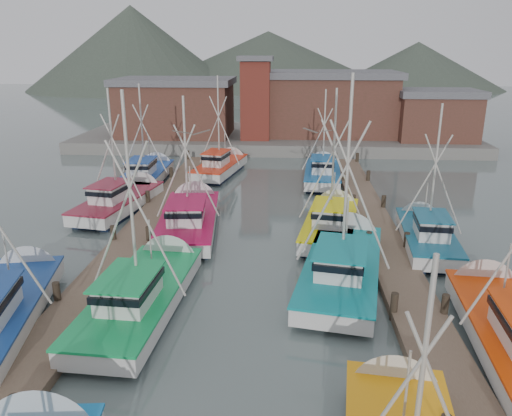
# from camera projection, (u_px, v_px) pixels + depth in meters

# --- Properties ---
(ground) EXTENTS (260.00, 260.00, 0.00)m
(ground) POSITION_uv_depth(u_px,v_px,m) (250.00, 292.00, 22.58)
(ground) COLOR #4F5F5E
(ground) RESTS_ON ground
(dock_left) EXTENTS (2.30, 46.00, 1.50)m
(dock_left) POSITION_uv_depth(u_px,v_px,m) (126.00, 249.00, 26.81)
(dock_left) COLOR brown
(dock_left) RESTS_ON ground
(dock_right) EXTENTS (2.30, 46.00, 1.50)m
(dock_right) POSITION_uv_depth(u_px,v_px,m) (390.00, 257.00, 25.91)
(dock_right) COLOR brown
(dock_right) RESTS_ON ground
(quay) EXTENTS (44.00, 16.00, 1.20)m
(quay) POSITION_uv_depth(u_px,v_px,m) (275.00, 138.00, 57.53)
(quay) COLOR slate
(quay) RESTS_ON ground
(shed_left) EXTENTS (12.72, 8.48, 6.20)m
(shed_left) POSITION_uv_depth(u_px,v_px,m) (176.00, 106.00, 55.19)
(shed_left) COLOR brown
(shed_left) RESTS_ON quay
(shed_center) EXTENTS (14.84, 9.54, 6.90)m
(shed_center) POSITION_uv_depth(u_px,v_px,m) (329.00, 102.00, 55.89)
(shed_center) COLOR brown
(shed_center) RESTS_ON quay
(shed_right) EXTENTS (8.48, 6.36, 5.20)m
(shed_right) POSITION_uv_depth(u_px,v_px,m) (436.00, 114.00, 52.60)
(shed_right) COLOR brown
(shed_right) RESTS_ON quay
(lookout_tower) EXTENTS (3.60, 3.60, 8.50)m
(lookout_tower) POSITION_uv_depth(u_px,v_px,m) (256.00, 98.00, 52.34)
(lookout_tower) COLOR maroon
(lookout_tower) RESTS_ON quay
(distant_hills) EXTENTS (175.00, 140.00, 42.00)m
(distant_hills) POSITION_uv_depth(u_px,v_px,m) (239.00, 87.00, 139.80)
(distant_hills) COLOR #434E41
(distant_hills) RESTS_ON ground
(boat_4) EXTENTS (4.03, 9.84, 10.01)m
(boat_4) POSITION_uv_depth(u_px,v_px,m) (145.00, 292.00, 21.12)
(boat_4) COLOR black
(boat_4) RESTS_ON ground
(boat_5) EXTENTS (5.07, 10.87, 10.58)m
(boat_5) POSITION_uv_depth(u_px,v_px,m) (343.00, 264.00, 23.88)
(boat_5) COLOR black
(boat_5) RESTS_ON ground
(boat_6) EXTENTS (4.66, 9.81, 10.25)m
(boat_6) POSITION_uv_depth(u_px,v_px,m) (4.00, 306.00, 20.01)
(boat_6) COLOR black
(boat_6) RESTS_ON ground
(boat_7) EXTENTS (3.96, 9.65, 9.72)m
(boat_7) POSITION_uv_depth(u_px,v_px,m) (508.00, 326.00, 18.54)
(boat_7) COLOR black
(boat_7) RESTS_ON ground
(boat_8) EXTENTS (4.15, 10.40, 8.98)m
(boat_8) POSITION_uv_depth(u_px,v_px,m) (190.00, 218.00, 30.38)
(boat_8) COLOR black
(boat_8) RESTS_ON ground
(boat_9) EXTENTS (4.14, 9.22, 9.26)m
(boat_9) POSITION_uv_depth(u_px,v_px,m) (331.00, 222.00, 29.67)
(boat_9) COLOR black
(boat_9) RESTS_ON ground
(boat_10) EXTENTS (4.22, 9.40, 8.94)m
(boat_10) POSITION_uv_depth(u_px,v_px,m) (123.00, 200.00, 33.90)
(boat_10) COLOR black
(boat_10) RESTS_ON ground
(boat_11) EXTENTS (3.44, 8.34, 8.56)m
(boat_11) POSITION_uv_depth(u_px,v_px,m) (425.00, 234.00, 27.69)
(boat_11) COLOR black
(boat_11) RESTS_ON ground
(boat_12) EXTENTS (4.16, 8.95, 9.09)m
(boat_12) POSITION_uv_depth(u_px,v_px,m) (222.00, 166.00, 43.62)
(boat_12) COLOR black
(boat_12) RESTS_ON ground
(boat_13) EXTENTS (3.35, 9.05, 8.24)m
(boat_13) POSITION_uv_depth(u_px,v_px,m) (322.00, 173.00, 41.35)
(boat_13) COLOR black
(boat_13) RESTS_ON ground
(boat_14) EXTENTS (3.63, 9.14, 8.73)m
(boat_14) POSITION_uv_depth(u_px,v_px,m) (148.00, 174.00, 40.77)
(boat_14) COLOR black
(boat_14) RESTS_ON ground
(gull_near) EXTENTS (1.52, 0.66, 0.24)m
(gull_near) POSITION_uv_depth(u_px,v_px,m) (192.00, 133.00, 20.02)
(gull_near) COLOR gray
(gull_near) RESTS_ON ground
(gull_far) EXTENTS (1.50, 0.66, 0.24)m
(gull_far) POSITION_uv_depth(u_px,v_px,m) (320.00, 131.00, 22.04)
(gull_far) COLOR gray
(gull_far) RESTS_ON ground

